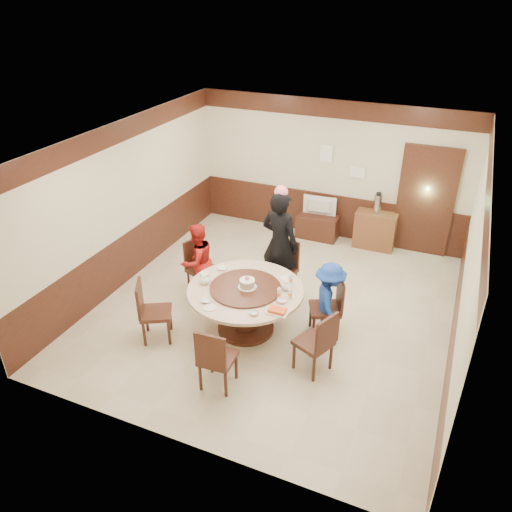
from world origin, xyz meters
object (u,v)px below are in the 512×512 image
at_px(side_cabinet, 375,230).
at_px(thermos, 378,204).
at_px(shrimp_platter, 277,311).
at_px(person_blue, 329,301).
at_px(person_red, 197,261).
at_px(tv_stand, 318,226).
at_px(birthday_cake, 247,283).
at_px(banquet_table, 246,301).
at_px(television, 319,207).
at_px(person_standing, 280,244).

relative_size(side_cabinet, thermos, 2.11).
bearing_deg(shrimp_platter, thermos, 81.43).
xyz_separation_m(person_blue, shrimp_platter, (-0.53, -0.74, 0.16)).
relative_size(person_red, person_blue, 1.07).
relative_size(tv_stand, side_cabinet, 1.06).
xyz_separation_m(person_red, person_blue, (2.32, -0.22, -0.04)).
bearing_deg(birthday_cake, banquet_table, -163.81).
relative_size(banquet_table, person_red, 1.31).
xyz_separation_m(person_blue, side_cabinet, (0.07, 3.15, -0.24)).
relative_size(shrimp_platter, television, 0.44).
bearing_deg(tv_stand, birthday_cake, -90.84).
distance_m(banquet_table, side_cabinet, 3.73).
xyz_separation_m(tv_stand, thermos, (1.16, 0.03, 0.69)).
bearing_deg(person_blue, side_cabinet, -28.21).
height_order(person_red, television, person_red).
xyz_separation_m(person_red, side_cabinet, (2.39, 2.93, -0.29)).
bearing_deg(side_cabinet, banquet_table, -109.68).
relative_size(shrimp_platter, tv_stand, 0.35).
xyz_separation_m(person_standing, person_blue, (1.10, -0.85, -0.31)).
bearing_deg(thermos, tv_stand, -178.52).
bearing_deg(thermos, banquet_table, -109.47).
distance_m(banquet_table, tv_stand, 3.49).
xyz_separation_m(side_cabinet, thermos, (-0.01, 0.00, 0.56)).
bearing_deg(side_cabinet, thermos, 180.00).
bearing_deg(shrimp_platter, person_red, 151.78).
relative_size(person_standing, shrimp_platter, 6.22).
bearing_deg(television, person_red, 63.80).
bearing_deg(thermos, person_red, -129.04).
xyz_separation_m(person_standing, thermos, (1.16, 2.30, 0.01)).
xyz_separation_m(person_blue, thermos, (0.06, 3.15, 0.32)).
xyz_separation_m(banquet_table, tv_stand, (0.08, 3.48, -0.28)).
bearing_deg(television, tv_stand, 180.00).
distance_m(person_blue, shrimp_platter, 0.93).
relative_size(birthday_cake, tv_stand, 0.33).
height_order(shrimp_platter, television, television).
bearing_deg(television, person_standing, 86.60).
distance_m(person_red, television, 3.15).
xyz_separation_m(banquet_table, side_cabinet, (1.26, 3.51, -0.16)).
distance_m(person_blue, side_cabinet, 3.16).
height_order(person_red, side_cabinet, person_red).
bearing_deg(tv_stand, television, 0.00).
height_order(person_standing, shrimp_platter, person_standing).
distance_m(banquet_table, shrimp_platter, 0.80).
xyz_separation_m(banquet_table, person_blue, (1.19, 0.36, 0.09)).
xyz_separation_m(birthday_cake, shrimp_platter, (0.63, -0.39, -0.07)).
bearing_deg(thermos, side_cabinet, 0.00).
height_order(person_blue, tv_stand, person_blue).
bearing_deg(birthday_cake, television, 89.16).
xyz_separation_m(person_red, tv_stand, (1.22, 2.90, -0.41)).
height_order(person_red, thermos, person_red).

